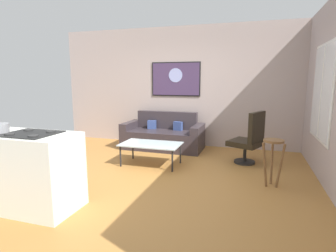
{
  "coord_description": "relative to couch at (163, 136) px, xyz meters",
  "views": [
    {
      "loc": [
        1.57,
        -3.99,
        1.57
      ],
      "look_at": [
        0.03,
        0.9,
        0.7
      ],
      "focal_mm": 29.29,
      "sensor_mm": 36.0,
      "label": 1
    }
  ],
  "objects": [
    {
      "name": "armchair",
      "position": [
        1.91,
        -0.64,
        0.2
      ],
      "size": [
        0.71,
        0.73,
        1.0
      ],
      "color": "black",
      "rests_on": "ground"
    },
    {
      "name": "window",
      "position": [
        2.97,
        -0.96,
        1.09
      ],
      "size": [
        0.03,
        1.32,
        1.54
      ],
      "color": "silver"
    },
    {
      "name": "kitchen_counter",
      "position": [
        -0.85,
        -3.31,
        0.19
      ],
      "size": [
        1.64,
        0.65,
        0.96
      ],
      "color": "white",
      "rests_on": "ground"
    },
    {
      "name": "right_wall",
      "position": [
        3.01,
        -1.56,
        1.12
      ],
      "size": [
        0.05,
        6.4,
        2.8
      ],
      "primitive_type": "cube",
      "color": "#AD9D9C",
      "rests_on": "ground"
    },
    {
      "name": "coffee_table",
      "position": [
        0.18,
        -1.25,
        0.09
      ],
      "size": [
        1.1,
        0.64,
        0.41
      ],
      "color": "silver",
      "rests_on": "ground"
    },
    {
      "name": "couch",
      "position": [
        0.0,
        0.0,
        0.0
      ],
      "size": [
        1.82,
        0.82,
        0.83
      ],
      "color": "#322A30",
      "rests_on": "ground"
    },
    {
      "name": "back_wall",
      "position": [
        0.39,
        0.56,
        1.12
      ],
      "size": [
        6.4,
        0.05,
        2.8
      ],
      "primitive_type": "cube",
      "color": "#B29F9A",
      "rests_on": "ground"
    },
    {
      "name": "ground",
      "position": [
        0.39,
        -1.86,
        -0.3
      ],
      "size": [
        6.4,
        6.4,
        0.04
      ],
      "primitive_type": "cube",
      "color": "#A97236"
    },
    {
      "name": "bar_stool",
      "position": [
        2.26,
        -1.67,
        0.24
      ],
      "size": [
        0.34,
        0.33,
        0.71
      ],
      "color": "brown",
      "rests_on": "ground"
    },
    {
      "name": "wall_painting",
      "position": [
        0.14,
        0.52,
        1.3
      ],
      "size": [
        1.19,
        0.03,
        0.8
      ],
      "color": "black"
    }
  ]
}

